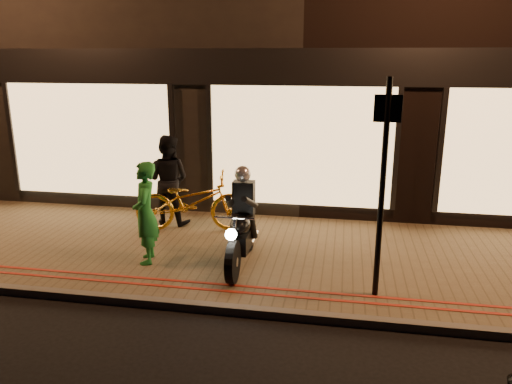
# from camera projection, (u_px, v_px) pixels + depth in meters

# --- Properties ---
(ground) EXTENTS (90.00, 90.00, 0.00)m
(ground) POSITION_uv_depth(u_px,v_px,m) (270.00, 319.00, 6.60)
(ground) COLOR black
(ground) RESTS_ON ground
(sidewalk) EXTENTS (50.00, 4.00, 0.12)m
(sidewalk) POSITION_uv_depth(u_px,v_px,m) (288.00, 257.00, 8.48)
(sidewalk) COLOR brown
(sidewalk) RESTS_ON ground
(kerb_stone) EXTENTS (50.00, 0.14, 0.12)m
(kerb_stone) POSITION_uv_depth(u_px,v_px,m) (271.00, 313.00, 6.63)
(kerb_stone) COLOR #59544C
(kerb_stone) RESTS_ON ground
(red_kerb_lines) EXTENTS (50.00, 0.26, 0.01)m
(red_kerb_lines) POSITION_uv_depth(u_px,v_px,m) (276.00, 292.00, 7.09)
(red_kerb_lines) COLOR maroon
(red_kerb_lines) RESTS_ON sidewalk
(building_row) EXTENTS (48.00, 10.11, 8.50)m
(building_row) POSITION_uv_depth(u_px,v_px,m) (319.00, 22.00, 13.99)
(building_row) COLOR black
(building_row) RESTS_ON ground
(motorcycle) EXTENTS (0.60, 1.94, 1.59)m
(motorcycle) POSITION_uv_depth(u_px,v_px,m) (242.00, 227.00, 7.91)
(motorcycle) COLOR black
(motorcycle) RESTS_ON sidewalk
(sign_post) EXTENTS (0.35, 0.08, 3.00)m
(sign_post) POSITION_uv_depth(u_px,v_px,m) (383.00, 179.00, 6.59)
(sign_post) COLOR black
(sign_post) RESTS_ON sidewalk
(bicycle_gold) EXTENTS (2.26, 1.13, 1.13)m
(bicycle_gold) POSITION_uv_depth(u_px,v_px,m) (192.00, 202.00, 9.45)
(bicycle_gold) COLOR gold
(bicycle_gold) RESTS_ON sidewalk
(person_green) EXTENTS (0.56, 0.69, 1.66)m
(person_green) POSITION_uv_depth(u_px,v_px,m) (145.00, 213.00, 7.93)
(person_green) COLOR #1F7729
(person_green) RESTS_ON sidewalk
(person_dark) EXTENTS (0.93, 0.76, 1.78)m
(person_dark) POSITION_uv_depth(u_px,v_px,m) (168.00, 180.00, 9.77)
(person_dark) COLOR black
(person_dark) RESTS_ON sidewalk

